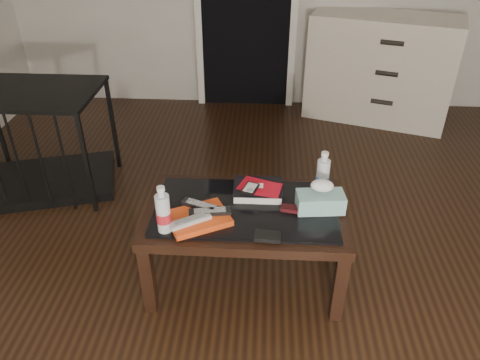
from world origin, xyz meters
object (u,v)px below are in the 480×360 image
(dresser, at_px, (380,69))
(textbook, at_px, (258,190))
(pet_crate, at_px, (42,157))
(tissue_box, at_px, (320,202))
(coffee_table, at_px, (246,218))
(water_bottle_left, at_px, (163,209))
(water_bottle_right, at_px, (323,173))

(dresser, relative_size, textbook, 5.18)
(pet_crate, xyz_separation_m, tissue_box, (1.80, -0.81, 0.28))
(coffee_table, xyz_separation_m, water_bottle_left, (-0.37, -0.20, 0.18))
(water_bottle_left, bearing_deg, tissue_box, 15.60)
(pet_crate, bearing_deg, water_bottle_left, -59.60)
(dresser, distance_m, water_bottle_left, 2.72)
(dresser, distance_m, tissue_box, 2.22)
(textbook, relative_size, tissue_box, 1.09)
(coffee_table, height_order, tissue_box, tissue_box)
(textbook, bearing_deg, coffee_table, -114.84)
(dresser, xyz_separation_m, tissue_box, (-0.70, -2.11, 0.06))
(textbook, xyz_separation_m, water_bottle_right, (0.33, 0.03, 0.10))
(water_bottle_right, bearing_deg, textbook, -174.73)
(water_bottle_right, bearing_deg, dresser, 70.97)
(water_bottle_right, bearing_deg, tissue_box, -97.32)
(water_bottle_right, xyz_separation_m, tissue_box, (-0.02, -0.15, -0.07))
(pet_crate, bearing_deg, textbook, -41.03)
(textbook, xyz_separation_m, water_bottle_left, (-0.42, -0.32, 0.10))
(pet_crate, distance_m, tissue_box, 2.00)
(coffee_table, xyz_separation_m, pet_crate, (-1.44, 0.82, -0.17))
(coffee_table, relative_size, dresser, 0.77)
(coffee_table, xyz_separation_m, water_bottle_right, (0.38, 0.16, 0.18))
(water_bottle_left, bearing_deg, water_bottle_right, 25.23)
(dresser, distance_m, water_bottle_right, 2.08)
(textbook, relative_size, water_bottle_right, 1.05)
(coffee_table, distance_m, textbook, 0.16)
(pet_crate, height_order, tissue_box, pet_crate)
(dresser, xyz_separation_m, pet_crate, (-2.50, -1.30, -0.22))
(dresser, distance_m, pet_crate, 2.82)
(pet_crate, relative_size, textbook, 4.12)
(water_bottle_left, xyz_separation_m, water_bottle_right, (0.75, 0.35, 0.00))
(textbook, height_order, tissue_box, tissue_box)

